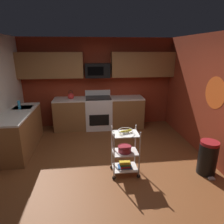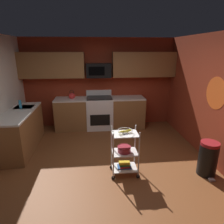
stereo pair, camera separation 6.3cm
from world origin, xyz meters
name	(u,v)px [view 1 (the left image)]	position (x,y,z in m)	size (l,w,h in m)	color
floor	(105,167)	(0.00, 0.00, -0.02)	(4.40, 4.80, 0.04)	brown
wall_back	(98,83)	(0.00, 2.43, 1.30)	(4.52, 0.06, 2.60)	maroon
wall_right	(217,101)	(2.23, 0.00, 1.30)	(0.06, 4.80, 2.60)	maroon
wall_flower_decal	(215,93)	(2.20, 0.07, 1.45)	(0.64, 0.64, 0.00)	#E5591E
counter_run	(72,119)	(-0.77, 1.64, 0.46)	(3.50, 2.32, 0.92)	brown
oven_range	(99,112)	(-0.02, 2.10, 0.48)	(0.76, 0.65, 1.10)	white
upper_cabinets	(98,65)	(0.00, 2.23, 1.85)	(4.40, 0.33, 0.70)	brown
microwave	(97,70)	(-0.02, 2.21, 1.70)	(0.70, 0.39, 0.40)	black
rolling_cart	(125,152)	(0.35, -0.29, 0.45)	(0.53, 0.37, 0.91)	silver
fruit_bowl	(126,131)	(0.35, -0.29, 0.88)	(0.27, 0.27, 0.07)	silver
mixing_bowl_large	(125,149)	(0.34, -0.29, 0.52)	(0.25, 0.25, 0.11)	maroon
book_stack	(125,165)	(0.35, -0.29, 0.18)	(0.27, 0.18, 0.11)	#1E4C8C
kettle	(71,96)	(-0.80, 2.10, 1.00)	(0.21, 0.18, 0.26)	red
dish_soap_bottle	(19,105)	(-1.93, 1.22, 1.02)	(0.06, 0.06, 0.20)	#2D8CBF
trash_can	(208,158)	(1.90, -0.45, 0.33)	(0.34, 0.42, 0.66)	black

